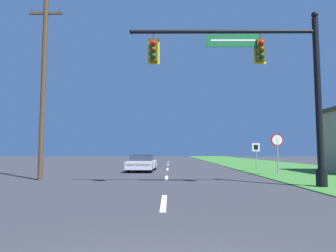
{
  "coord_description": "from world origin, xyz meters",
  "views": [
    {
      "loc": [
        0.17,
        -2.79,
        1.48
      ],
      "look_at": [
        0.0,
        30.03,
        4.25
      ],
      "focal_mm": 32.0,
      "sensor_mm": 36.0,
      "label": 1
    }
  ],
  "objects_px": {
    "car_ahead": "(142,163)",
    "utility_pole_near": "(43,83)",
    "signal_mast": "(271,80)",
    "stop_sign": "(277,145)",
    "route_sign_post": "(256,151)"
  },
  "relations": [
    {
      "from": "signal_mast",
      "to": "utility_pole_near",
      "type": "xyz_separation_m",
      "value": [
        -10.96,
        3.14,
        0.6
      ]
    },
    {
      "from": "car_ahead",
      "to": "utility_pole_near",
      "type": "distance_m",
      "value": 9.37
    },
    {
      "from": "signal_mast",
      "to": "stop_sign",
      "type": "xyz_separation_m",
      "value": [
        2.3,
        5.9,
        -2.6
      ]
    },
    {
      "from": "stop_sign",
      "to": "route_sign_post",
      "type": "distance_m",
      "value": 3.59
    },
    {
      "from": "stop_sign",
      "to": "utility_pole_near",
      "type": "relative_size",
      "value": 0.26
    },
    {
      "from": "stop_sign",
      "to": "route_sign_post",
      "type": "xyz_separation_m",
      "value": [
        -0.28,
        3.56,
        -0.34
      ]
    },
    {
      "from": "signal_mast",
      "to": "route_sign_post",
      "type": "distance_m",
      "value": 10.12
    },
    {
      "from": "signal_mast",
      "to": "car_ahead",
      "type": "relative_size",
      "value": 1.82
    },
    {
      "from": "car_ahead",
      "to": "route_sign_post",
      "type": "relative_size",
      "value": 2.22
    },
    {
      "from": "signal_mast",
      "to": "stop_sign",
      "type": "relative_size",
      "value": 3.26
    },
    {
      "from": "utility_pole_near",
      "to": "car_ahead",
      "type": "bearing_deg",
      "value": 55.72
    },
    {
      "from": "car_ahead",
      "to": "route_sign_post",
      "type": "distance_m",
      "value": 8.4
    },
    {
      "from": "car_ahead",
      "to": "stop_sign",
      "type": "height_order",
      "value": "stop_sign"
    },
    {
      "from": "route_sign_post",
      "to": "utility_pole_near",
      "type": "height_order",
      "value": "utility_pole_near"
    },
    {
      "from": "signal_mast",
      "to": "car_ahead",
      "type": "distance_m",
      "value": 12.4
    }
  ]
}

